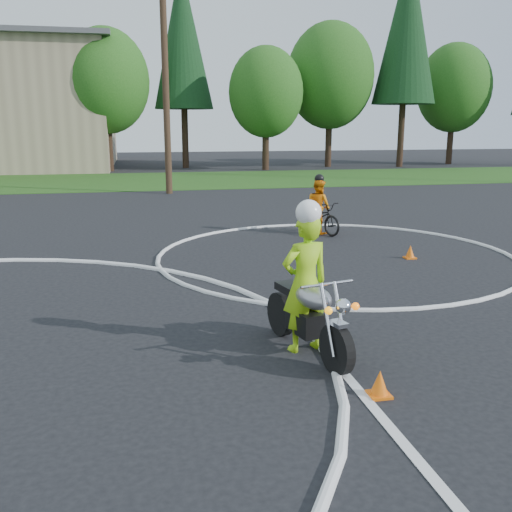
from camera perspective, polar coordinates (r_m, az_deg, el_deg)
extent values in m
cube|color=#1E4714|center=(31.43, -18.50, 7.02)|extent=(120.00, 10.00, 0.02)
torus|color=silver|center=(13.16, 7.83, 0.06)|extent=(8.10, 8.10, 0.10)
cylinder|color=black|center=(6.96, 8.08, -9.22)|extent=(0.26, 0.63, 0.62)
cylinder|color=black|center=(8.13, 2.50, -5.80)|extent=(0.26, 0.63, 0.62)
cube|color=black|center=(7.54, 4.88, -6.53)|extent=(0.41, 0.62, 0.31)
ellipsoid|color=#9C9CA0|center=(7.25, 5.76, -4.09)|extent=(0.52, 0.73, 0.29)
cube|color=black|center=(7.69, 3.78, -3.37)|extent=(0.41, 0.67, 0.10)
cylinder|color=white|center=(6.85, 7.15, -6.33)|extent=(0.13, 0.37, 0.83)
cylinder|color=white|center=(6.95, 8.45, -6.10)|extent=(0.13, 0.37, 0.83)
cube|color=silver|center=(6.83, 8.27, -6.71)|extent=(0.19, 0.25, 0.05)
cylinder|color=silver|center=(6.93, 7.11, -2.81)|extent=(0.71, 0.20, 0.04)
sphere|color=white|center=(6.69, 8.72, -5.01)|extent=(0.19, 0.19, 0.19)
sphere|color=orange|center=(6.62, 7.27, -5.44)|extent=(0.09, 0.09, 0.09)
sphere|color=orange|center=(6.82, 9.92, -4.98)|extent=(0.09, 0.09, 0.09)
cylinder|color=silver|center=(7.99, 4.41, -6.17)|extent=(0.27, 0.82, 0.08)
imported|color=#99D716|center=(7.44, 4.93, -2.76)|extent=(0.75, 0.58, 1.83)
sphere|color=white|center=(7.20, 5.27, 4.35)|extent=(0.33, 0.33, 0.33)
imported|color=black|center=(15.76, 6.24, 3.86)|extent=(1.23, 1.79, 0.89)
imported|color=orange|center=(15.72, 6.27, 4.93)|extent=(0.81, 0.89, 1.48)
sphere|color=black|center=(15.63, 6.34, 7.69)|extent=(0.26, 0.26, 0.26)
cone|color=orange|center=(6.57, 12.25, -12.34)|extent=(0.22, 0.22, 0.30)
cube|color=orange|center=(6.63, 12.20, -13.39)|extent=(0.24, 0.24, 0.03)
cone|color=orange|center=(13.21, 15.16, 0.40)|extent=(0.22, 0.22, 0.30)
cube|color=orange|center=(13.24, 15.12, -0.17)|extent=(0.24, 0.24, 0.03)
cylinder|color=#382619|center=(38.14, -14.46, 10.64)|extent=(0.44, 0.44, 3.24)
ellipsoid|color=#1E5116|center=(38.21, -14.81, 16.58)|extent=(5.40, 5.40, 6.48)
cylinder|color=#382619|center=(40.23, -7.10, 11.56)|extent=(0.44, 0.44, 3.96)
cone|color=black|center=(40.62, -7.38, 20.98)|extent=(3.96, 3.96, 9.35)
cylinder|color=#382619|center=(38.04, 0.97, 10.76)|extent=(0.44, 0.44, 2.88)
ellipsoid|color=#1E5116|center=(38.06, 0.99, 16.07)|extent=(4.80, 4.80, 5.76)
cylinder|color=#382619|center=(41.31, 7.27, 11.34)|extent=(0.44, 0.44, 3.60)
ellipsoid|color=#1E5116|center=(41.42, 7.45, 17.43)|extent=(6.00, 6.00, 7.20)
cylinder|color=#382619|center=(42.27, 14.29, 11.58)|extent=(0.44, 0.44, 4.32)
cone|color=black|center=(42.76, 14.87, 21.33)|extent=(4.32, 4.32, 10.20)
cylinder|color=#382619|center=(46.40, 18.82, 10.71)|extent=(0.44, 0.44, 3.24)
ellipsoid|color=#1E5116|center=(46.46, 19.19, 15.59)|extent=(5.40, 5.40, 6.48)
cylinder|color=#382619|center=(39.52, -20.27, 10.06)|extent=(0.44, 0.44, 2.88)
ellipsoid|color=#1E5116|center=(39.54, -20.69, 15.15)|extent=(4.80, 4.80, 5.76)
cylinder|color=#473321|center=(25.20, -9.06, 17.57)|extent=(0.28, 0.28, 10.00)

